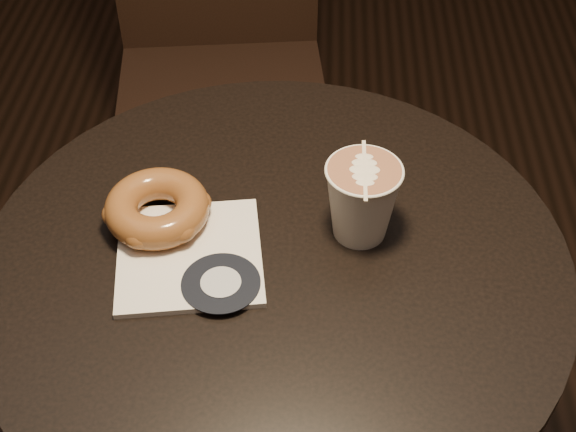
% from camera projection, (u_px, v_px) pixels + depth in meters
% --- Properties ---
extents(cafe_table, '(0.70, 0.70, 0.75)m').
position_uv_depth(cafe_table, '(276.00, 354.00, 1.08)').
color(cafe_table, black).
rests_on(cafe_table, ground).
extents(chair, '(0.46, 0.46, 1.05)m').
position_uv_depth(chair, '(218.00, 23.00, 1.61)').
color(chair, black).
rests_on(chair, ground).
extents(pastry_bag, '(0.19, 0.19, 0.01)m').
position_uv_depth(pastry_bag, '(190.00, 255.00, 0.94)').
color(pastry_bag, white).
rests_on(pastry_bag, cafe_table).
extents(doughnut, '(0.13, 0.13, 0.04)m').
position_uv_depth(doughnut, '(157.00, 208.00, 0.96)').
color(doughnut, brown).
rests_on(doughnut, pastry_bag).
extents(latte_cup, '(0.09, 0.09, 0.10)m').
position_uv_depth(latte_cup, '(362.00, 201.00, 0.94)').
color(latte_cup, silver).
rests_on(latte_cup, cafe_table).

